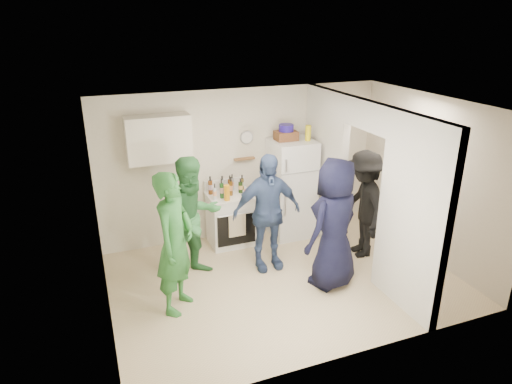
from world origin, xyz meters
TOP-DOWN VIEW (x-y plane):
  - floor at (0.00, 0.00)m, footprint 4.80×4.80m
  - wall_back at (0.00, 1.70)m, footprint 4.80×0.00m
  - wall_front at (0.00, -1.70)m, footprint 4.80×0.00m
  - wall_left at (-2.40, 0.00)m, footprint 0.00×3.40m
  - wall_right at (2.40, 0.00)m, footprint 0.00×3.40m
  - ceiling at (0.00, 0.00)m, footprint 4.80×4.80m
  - partition_pier_back at (1.20, 1.10)m, footprint 0.12×1.20m
  - partition_pier_front at (1.20, -1.10)m, footprint 0.12×1.20m
  - partition_header at (1.20, 0.00)m, footprint 0.12×1.00m
  - stove at (-0.35, 1.37)m, footprint 0.73×0.61m
  - upper_cabinet at (-1.40, 1.52)m, footprint 0.95×0.34m
  - fridge at (0.73, 1.34)m, footprint 0.69×0.67m
  - wicker_basket at (0.63, 1.39)m, footprint 0.35×0.25m
  - blue_bowl at (0.63, 1.39)m, footprint 0.24×0.24m
  - yellow_cup_stack_top at (0.95, 1.24)m, footprint 0.09×0.09m
  - wall_clock at (0.05, 1.68)m, footprint 0.22×0.02m
  - spice_shelf at (0.00, 1.65)m, footprint 0.35×0.08m
  - nook_window at (2.38, 0.20)m, footprint 0.03×0.70m
  - nook_window_frame at (2.36, 0.20)m, footprint 0.04×0.76m
  - nook_valance at (2.34, 0.20)m, footprint 0.04×0.82m
  - yellow_cup_stack_stove at (-0.47, 1.15)m, footprint 0.09×0.09m
  - red_cup at (-0.13, 1.17)m, footprint 0.09×0.09m
  - person_green_left at (-1.55, -0.11)m, footprint 0.76×0.81m
  - person_green_center at (-1.14, 0.58)m, footprint 1.05×0.92m
  - person_denim at (-0.09, 0.45)m, footprint 1.05×0.45m
  - person_navy at (0.58, -0.32)m, footprint 1.06×0.89m
  - person_nook at (1.45, 0.28)m, footprint 0.84×1.20m
  - bottle_a at (-0.64, 1.50)m, footprint 0.07×0.07m
  - bottle_b at (-0.52, 1.28)m, footprint 0.06×0.06m
  - bottle_c at (-0.43, 1.53)m, footprint 0.07×0.07m
  - bottle_d at (-0.35, 1.33)m, footprint 0.06×0.06m
  - bottle_e at (-0.25, 1.55)m, footprint 0.06×0.06m
  - bottle_f at (-0.17, 1.38)m, footprint 0.07×0.07m
  - bottle_g at (-0.09, 1.52)m, footprint 0.06×0.06m
  - bottle_h at (-0.64, 1.24)m, footprint 0.06×0.06m
  - bottle_i at (-0.32, 1.48)m, footprint 0.07×0.07m

SIDE VIEW (x-z plane):
  - floor at x=0.00m, z-range 0.00..0.00m
  - stove at x=-0.35m, z-range 0.00..0.87m
  - fridge at x=0.73m, z-range 0.00..1.67m
  - person_nook at x=1.45m, z-range 0.00..1.70m
  - person_denim at x=-0.09m, z-range 0.00..1.77m
  - person_green_center at x=-1.14m, z-range 0.00..1.80m
  - person_navy at x=0.58m, z-range 0.00..1.85m
  - red_cup at x=-0.13m, z-range 0.87..0.99m
  - person_green_left at x=-1.55m, z-range 0.00..1.86m
  - bottle_f at x=-0.17m, z-range 0.87..1.11m
  - yellow_cup_stack_stove at x=-0.47m, z-range 0.87..1.12m
  - bottle_g at x=-0.09m, z-range 0.87..1.12m
  - bottle_h at x=-0.64m, z-range 0.87..1.13m
  - bottle_e at x=-0.25m, z-range 0.87..1.14m
  - bottle_c at x=-0.43m, z-range 0.87..1.14m
  - bottle_i at x=-0.32m, z-range 0.87..1.15m
  - bottle_a at x=-0.64m, z-range 0.87..1.17m
  - bottle_d at x=-0.35m, z-range 0.87..1.18m
  - bottle_b at x=-0.52m, z-range 0.87..1.20m
  - wall_back at x=0.00m, z-range -1.15..3.65m
  - wall_front at x=0.00m, z-range -1.15..3.65m
  - wall_left at x=-2.40m, z-range -0.45..2.95m
  - wall_right at x=2.40m, z-range -0.45..2.95m
  - partition_pier_back at x=1.20m, z-range 0.00..2.50m
  - partition_pier_front at x=1.20m, z-range 0.00..2.50m
  - spice_shelf at x=0.00m, z-range 1.34..1.36m
  - nook_window at x=2.38m, z-range 1.25..2.05m
  - nook_window_frame at x=2.36m, z-range 1.22..2.08m
  - wall_clock at x=0.05m, z-range 1.59..1.81m
  - wicker_basket at x=0.63m, z-range 1.67..1.82m
  - yellow_cup_stack_top at x=0.95m, z-range 1.67..1.92m
  - upper_cabinet at x=-1.40m, z-range 1.50..2.20m
  - blue_bowl at x=0.63m, z-range 1.82..1.93m
  - nook_valance at x=2.34m, z-range 1.91..2.09m
  - partition_header at x=1.20m, z-range 2.10..2.50m
  - ceiling at x=0.00m, z-range 2.50..2.50m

